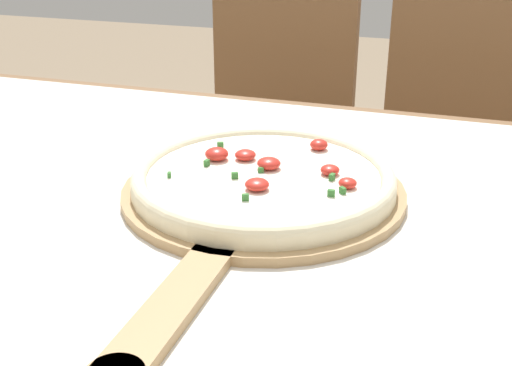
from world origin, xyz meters
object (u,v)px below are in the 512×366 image
at_px(chair_left, 272,137).
at_px(chair_right, 454,157).
at_px(pizza_peel, 257,199).
at_px(pizza, 264,178).

bearing_deg(chair_left, chair_right, 1.71).
relative_size(pizza_peel, chair_right, 0.65).
bearing_deg(pizza_peel, chair_right, 74.50).
height_order(chair_left, chair_right, same).
bearing_deg(pizza_peel, pizza, 89.89).
distance_m(pizza_peel, chair_right, 0.87).
distance_m(chair_left, chair_right, 0.46).
height_order(pizza_peel, chair_left, chair_left).
height_order(pizza_peel, chair_right, chair_right).
bearing_deg(chair_left, pizza, -71.80).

